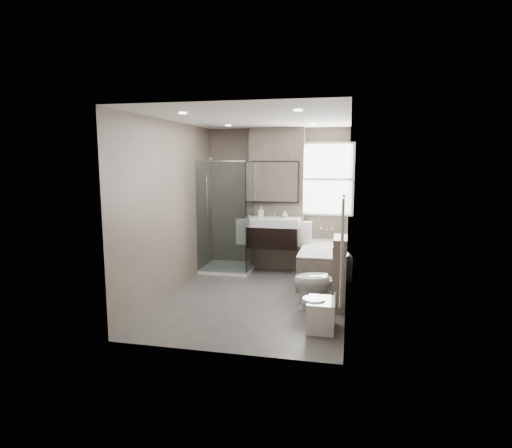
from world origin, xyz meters
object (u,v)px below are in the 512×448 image
(bathtub, at_px, (324,262))
(toilet, at_px, (321,281))
(vanity, at_px, (273,232))
(bidet, at_px, (321,314))

(bathtub, height_order, toilet, toilet)
(vanity, bearing_deg, bathtub, -19.37)
(vanity, bearing_deg, toilet, -60.40)
(bathtub, bearing_deg, vanity, 160.63)
(bathtub, bearing_deg, toilet, -88.14)
(toilet, xyz_separation_m, bidet, (0.04, -0.75, -0.19))
(vanity, xyz_separation_m, bidet, (1.01, -2.46, -0.55))
(vanity, height_order, toilet, vanity)
(toilet, distance_m, bidet, 0.77)
(vanity, relative_size, toilet, 1.23)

